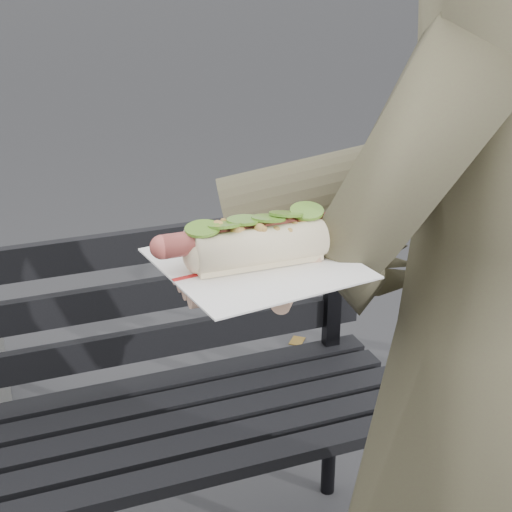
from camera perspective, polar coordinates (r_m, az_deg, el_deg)
The scene contains 3 objects.
park_bench at distance 1.84m, azimuth -12.64°, elevation -10.59°, with size 1.50×0.44×0.88m.
person at distance 1.19m, azimuth 16.16°, elevation -8.65°, with size 0.67×0.44×1.84m, color brown.
held_hotdog at distance 0.94m, azimuth 9.44°, elevation 4.80°, with size 0.62×0.30×0.20m.
Camera 1 is at (-0.27, -0.70, 1.53)m, focal length 55.00 mm.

